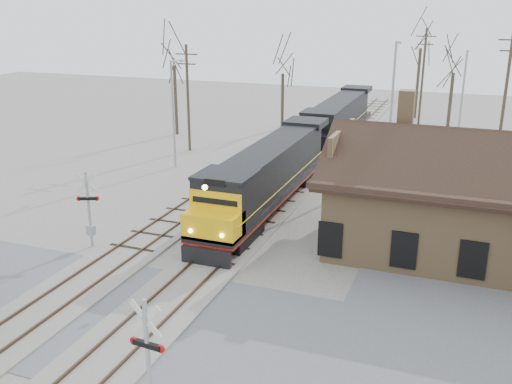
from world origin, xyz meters
The scene contains 19 objects.
ground centered at (0.00, 0.00, 0.00)m, with size 140.00×140.00×0.00m, color #9F9A8F.
road centered at (0.00, 0.00, 0.01)m, with size 60.00×9.00×0.03m, color #5E5E63.
track_main centered at (0.00, 15.00, 0.07)m, with size 3.40×90.00×0.24m.
track_siding centered at (-4.50, 15.00, 0.07)m, with size 3.40×90.00×0.24m.
depot centered at (11.99, 12.00, 2.41)m, with size 15.20×9.31×7.90m.
locomotive_lead centered at (0.00, 14.23, 2.17)m, with size 2.78×18.59×4.12m.
locomotive_trailing centered at (0.00, 33.10, 2.17)m, with size 2.78×18.59×3.90m.
crossbuck_near centered at (3.15, -4.88, 1.97)m, with size 1.20×0.32×4.22m.
crossbuck_far centered at (-6.70, 5.66, 1.92)m, with size 1.11×0.52×4.10m.
streetlight_a centered at (-10.05, 21.14, 4.64)m, with size 0.25×2.04×8.21m.
streetlight_b centered at (5.78, 24.98, 5.39)m, with size 0.25×2.04×9.69m.
streetlight_c centered at (10.36, 35.81, 4.76)m, with size 0.25×2.04×8.46m.
utility_pole_a centered at (-11.44, 26.17, 4.73)m, with size 2.00×0.24×9.02m.
utility_pole_b centered at (6.10, 45.24, 5.16)m, with size 2.00×0.24×9.87m.
utility_pole_c centered at (13.53, 30.75, 5.44)m, with size 2.00×0.24×10.43m.
tree_a centered at (-15.62, 31.60, 7.72)m, with size 4.43×4.43×10.84m.
tree_b centered at (-6.86, 38.01, 6.43)m, with size 3.69×3.69×9.05m.
tree_c centered at (5.35, 48.73, 8.89)m, with size 5.09×5.09×12.48m.
tree_d centered at (9.26, 40.37, 7.00)m, with size 4.02×4.02×9.84m.
Camera 1 is at (11.18, -17.13, 12.12)m, focal length 40.00 mm.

